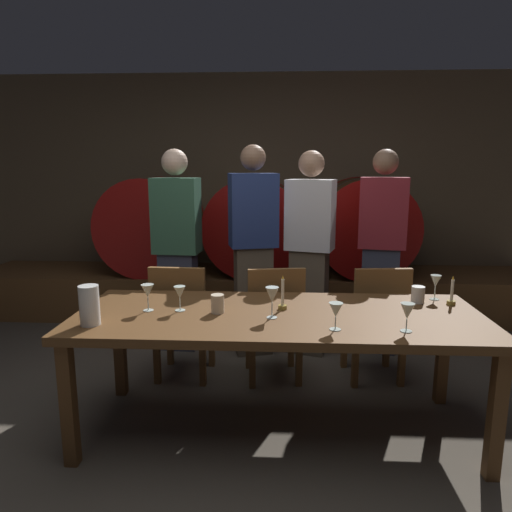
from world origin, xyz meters
The scene contains 25 objects.
ground_plane centered at (0.00, 0.00, 0.00)m, with size 8.49×8.49×0.00m, color #4C443A.
back_wall centered at (0.00, 3.05, 1.29)m, with size 6.53×0.24×2.58m, color brown.
barrel_shelf centered at (0.00, 2.50, 0.23)m, with size 5.88×0.90×0.46m, color brown.
wine_barrel_left centered at (-1.09, 2.50, 0.96)m, with size 1.01×0.83×1.01m.
wine_barrel_center centered at (0.01, 2.50, 0.96)m, with size 1.01×0.83×1.01m.
wine_barrel_right centered at (1.14, 2.50, 0.96)m, with size 1.01×0.83×1.01m.
dining_table centered at (0.27, 0.22, 0.67)m, with size 2.35×0.91×0.74m.
chair_left centered at (-0.44, 0.87, 0.49)m, with size 0.42×0.42×0.88m.
chair_center centered at (0.24, 0.87, 0.49)m, with size 0.45×0.45×0.88m.
chair_right centered at (0.99, 0.92, 0.49)m, with size 0.44×0.44×0.88m.
guest_far_left centered at (-0.59, 1.49, 0.88)m, with size 0.40×0.27×1.72m.
guest_center_left centered at (0.06, 1.41, 0.90)m, with size 0.43×0.33×1.74m.
guest_center_right centered at (0.52, 1.45, 0.87)m, with size 0.43×0.34×1.70m.
guest_far_right centered at (1.12, 1.50, 0.88)m, with size 0.42×0.31×1.71m.
candle_left centered at (0.30, 0.30, 0.80)m, with size 0.05×0.05×0.21m.
candle_right centered at (1.33, 0.45, 0.79)m, with size 0.05×0.05×0.18m.
pitcher centered at (-0.73, -0.03, 0.85)m, with size 0.11×0.11×0.22m.
wine_glass_far_left centered at (-0.49, 0.23, 0.85)m, with size 0.08×0.08×0.16m.
wine_glass_left centered at (-0.31, 0.24, 0.84)m, with size 0.07×0.07×0.15m.
wine_glass_center_left centered at (0.24, 0.14, 0.87)m, with size 0.08×0.08×0.18m.
wine_glass_center_right centered at (0.57, -0.04, 0.84)m, with size 0.07×0.07×0.15m.
wine_glass_right centered at (0.93, -0.05, 0.84)m, with size 0.07×0.07×0.15m.
wine_glass_far_right centered at (1.27, 0.55, 0.85)m, with size 0.07×0.07×0.16m.
cup_left centered at (-0.08, 0.21, 0.79)m, with size 0.08×0.08×0.11m, color beige.
cup_right centered at (1.14, 0.48, 0.79)m, with size 0.08×0.08×0.10m, color white.
Camera 1 is at (0.28, -2.35, 1.58)m, focal length 32.53 mm.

